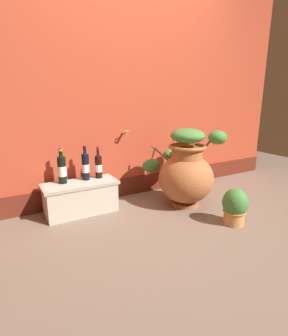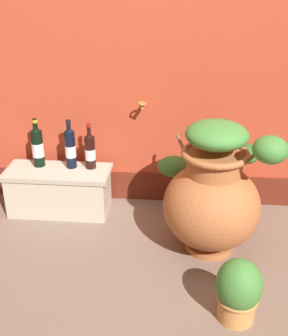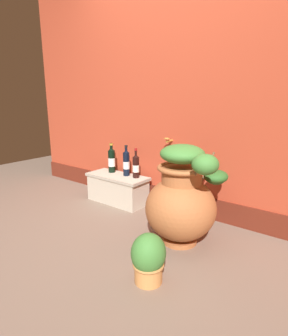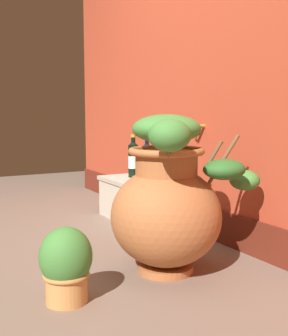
# 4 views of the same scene
# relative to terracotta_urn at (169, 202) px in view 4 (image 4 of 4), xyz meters

# --- Properties ---
(ground_plane) EXTENTS (7.00, 7.00, 0.00)m
(ground_plane) POSITION_rel_terracotta_urn_xyz_m (-0.37, -0.54, -0.37)
(ground_plane) COLOR #7A6656
(back_wall) EXTENTS (4.40, 0.33, 2.60)m
(back_wall) POSITION_rel_terracotta_urn_xyz_m (-0.37, 0.66, 0.92)
(back_wall) COLOR #B74228
(back_wall) RESTS_ON ground_plane
(terracotta_urn) EXTENTS (0.69, 0.79, 0.81)m
(terracotta_urn) POSITION_rel_terracotta_urn_xyz_m (0.00, 0.00, 0.00)
(terracotta_urn) COLOR #B26638
(terracotta_urn) RESTS_ON ground_plane
(stone_ledge) EXTENTS (0.72, 0.31, 0.31)m
(stone_ledge) POSITION_rel_terracotta_urn_xyz_m (-1.03, 0.34, -0.20)
(stone_ledge) COLOR beige
(stone_ledge) RESTS_ON ground_plane
(wine_bottle_left) EXTENTS (0.07, 0.07, 0.32)m
(wine_bottle_left) POSITION_rel_terracotta_urn_xyz_m (-0.81, 0.40, 0.08)
(wine_bottle_left) COLOR black
(wine_bottle_left) RESTS_ON stone_ledge
(wine_bottle_middle) EXTENTS (0.08, 0.08, 0.34)m
(wine_bottle_middle) POSITION_rel_terracotta_urn_xyz_m (-1.17, 0.41, 0.09)
(wine_bottle_middle) COLOR black
(wine_bottle_middle) RESTS_ON stone_ledge
(wine_bottle_right) EXTENTS (0.07, 0.07, 0.34)m
(wine_bottle_right) POSITION_rel_terracotta_urn_xyz_m (-0.94, 0.40, 0.09)
(wine_bottle_right) COLOR black
(wine_bottle_right) RESTS_ON stone_ledge
(potted_shrub) EXTENTS (0.22, 0.23, 0.33)m
(potted_shrub) POSITION_rel_terracotta_urn_xyz_m (0.10, -0.59, -0.20)
(potted_shrub) COLOR #D68E4C
(potted_shrub) RESTS_ON ground_plane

